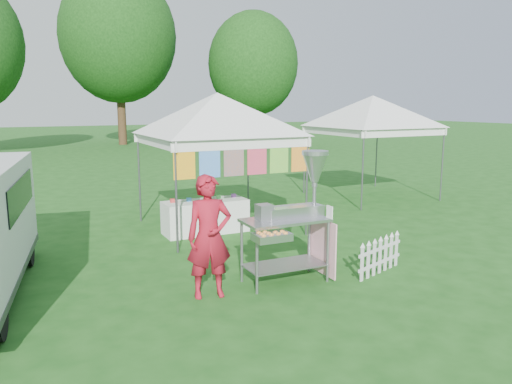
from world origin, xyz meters
TOP-DOWN VIEW (x-y plane):
  - ground at (0.00, 0.00)m, footprint 120.00×120.00m
  - canopy_main at (0.00, 3.49)m, footprint 4.24×4.24m
  - canopy_right at (5.50, 5.00)m, footprint 4.24×4.24m
  - tree_mid at (3.00, 28.00)m, footprint 7.60×7.60m
  - tree_right at (10.00, 22.00)m, footprint 5.60×5.60m
  - donut_cart at (-0.18, -0.19)m, footprint 1.49×0.97m
  - vendor at (-1.66, -0.21)m, footprint 0.71×0.53m
  - picket_fence at (1.21, -0.53)m, footprint 1.20×0.44m
  - display_table at (-0.42, 3.24)m, footprint 1.80×0.70m

SIDE VIEW (x-z plane):
  - ground at x=0.00m, z-range 0.00..0.00m
  - picket_fence at x=1.21m, z-range 0.01..0.57m
  - display_table at x=-0.42m, z-range 0.00..0.71m
  - vendor at x=-1.66m, z-range 0.00..1.78m
  - donut_cart at x=-0.18m, z-range 0.18..2.22m
  - canopy_main at x=0.00m, z-range 1.26..4.71m
  - canopy_right at x=5.50m, z-range 1.27..4.72m
  - tree_right at x=10.00m, z-range 0.97..9.39m
  - tree_mid at x=3.00m, z-range 1.38..12.90m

